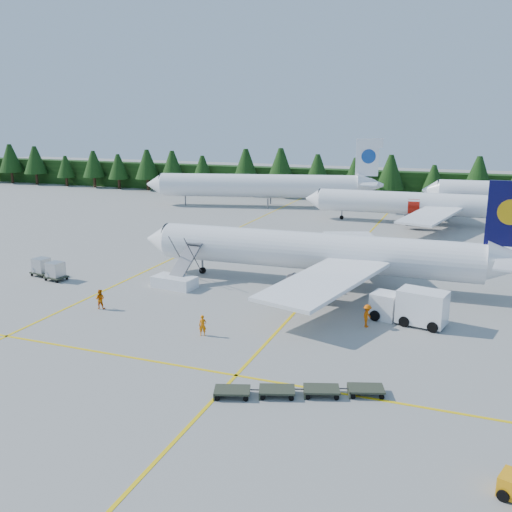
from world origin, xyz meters
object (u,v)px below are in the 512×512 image
(airstairs, at_px, (176,279))
(airliner_navy, at_px, (308,251))
(airliner_red, at_px, (411,204))
(service_truck, at_px, (409,306))

(airstairs, bearing_deg, airliner_navy, 32.36)
(airliner_navy, relative_size, airliner_red, 1.07)
(airliner_red, bearing_deg, airstairs, -114.70)
(airliner_navy, height_order, airliner_red, airliner_navy)
(airliner_red, distance_m, service_truck, 47.97)
(airliner_navy, distance_m, service_truck, 14.15)
(airliner_red, distance_m, airstairs, 49.08)
(airliner_navy, height_order, service_truck, airliner_navy)
(service_truck, bearing_deg, airstairs, -173.09)
(airstairs, distance_m, service_truck, 23.71)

